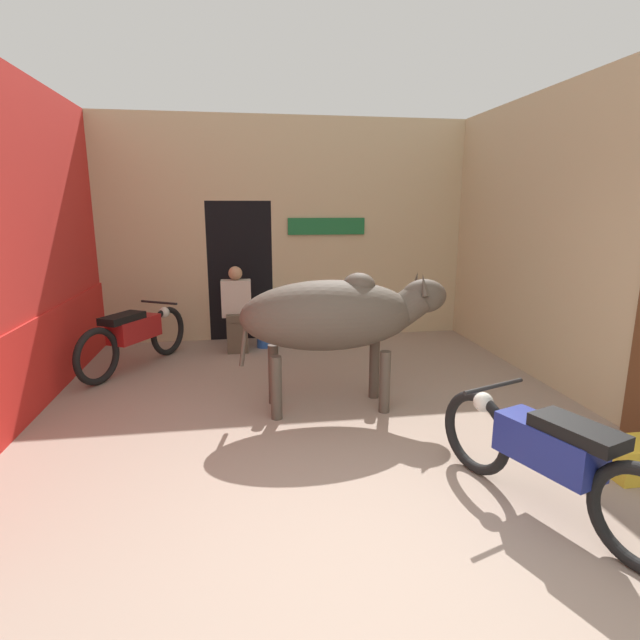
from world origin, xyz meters
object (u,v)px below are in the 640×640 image
motorcycle_near (547,454)px  plastic_stool (264,331)px  cow (336,315)px  motorcycle_far (135,334)px  crate (637,459)px  shopkeeper_seated (237,307)px

motorcycle_near → plastic_stool: motorcycle_near is taller
cow → motorcycle_far: size_ratio=1.21×
motorcycle_far → crate: (4.34, -3.36, -0.31)m
cow → crate: bearing=-39.8°
cow → motorcycle_far: cow is taller
cow → plastic_stool: size_ratio=4.74×
cow → crate: 2.79m
motorcycle_far → plastic_stool: motorcycle_far is taller
cow → crate: cow is taller
plastic_stool → motorcycle_near: bearing=-69.2°
motorcycle_near → shopkeeper_seated: 4.78m
motorcycle_near → crate: 1.09m
crate → motorcycle_near: bearing=-161.5°
motorcycle_near → shopkeeper_seated: (-2.06, 4.31, 0.20)m
cow → motorcycle_near: size_ratio=1.17×
motorcycle_near → crate: bearing=18.5°
motorcycle_near → plastic_stool: bearing=110.8°
shopkeeper_seated → plastic_stool: shopkeeper_seated is taller
motorcycle_near → motorcycle_far: motorcycle_far is taller
plastic_stool → crate: (2.68, -4.10, -0.10)m
motorcycle_far → cow: bearing=-35.7°
motorcycle_far → shopkeeper_seated: size_ratio=1.44×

